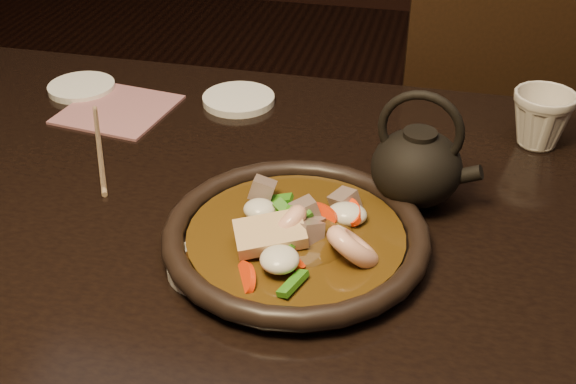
% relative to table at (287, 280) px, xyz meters
% --- Properties ---
extents(table, '(1.60, 0.90, 0.75)m').
position_rel_table_xyz_m(table, '(0.00, 0.00, 0.00)').
color(table, black).
rests_on(table, floor).
extents(chair, '(0.49, 0.49, 0.94)m').
position_rel_table_xyz_m(chair, '(0.29, 0.69, -0.16)').
color(chair, black).
rests_on(chair, floor).
extents(plate, '(0.31, 0.31, 0.03)m').
position_rel_table_xyz_m(plate, '(0.02, -0.03, 0.09)').
color(plate, black).
rests_on(plate, table).
extents(stirfry, '(0.19, 0.21, 0.07)m').
position_rel_table_xyz_m(stirfry, '(0.02, -0.03, 0.10)').
color(stirfry, '#3C260A').
rests_on(stirfry, plate).
extents(soy_dish, '(0.10, 0.10, 0.01)m').
position_rel_table_xyz_m(soy_dish, '(-0.07, -0.09, 0.08)').
color(soy_dish, white).
rests_on(soy_dish, table).
extents(saucer_left, '(0.11, 0.11, 0.01)m').
position_rel_table_xyz_m(saucer_left, '(-0.43, 0.31, 0.08)').
color(saucer_left, white).
rests_on(saucer_left, table).
extents(saucer_right, '(0.12, 0.12, 0.01)m').
position_rel_table_xyz_m(saucer_right, '(-0.16, 0.33, 0.08)').
color(saucer_right, white).
rests_on(saucer_right, table).
extents(tea_cup, '(0.10, 0.10, 0.09)m').
position_rel_table_xyz_m(tea_cup, '(0.31, 0.29, 0.12)').
color(tea_cup, beige).
rests_on(tea_cup, table).
extents(chopsticks, '(0.13, 0.23, 0.01)m').
position_rel_table_xyz_m(chopsticks, '(-0.31, 0.13, 0.08)').
color(chopsticks, '#9D7B5A').
rests_on(chopsticks, table).
extents(napkin, '(0.18, 0.18, 0.00)m').
position_rel_table_xyz_m(napkin, '(-0.34, 0.25, 0.08)').
color(napkin, '#965C62').
rests_on(napkin, table).
extents(teapot, '(0.14, 0.11, 0.15)m').
position_rel_table_xyz_m(teapot, '(0.14, 0.10, 0.13)').
color(teapot, black).
rests_on(teapot, table).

